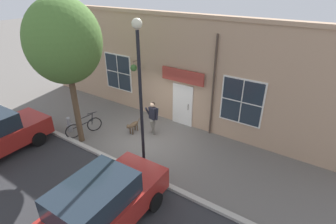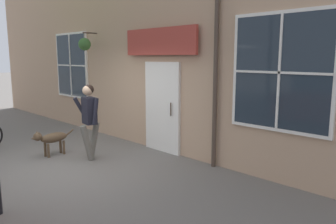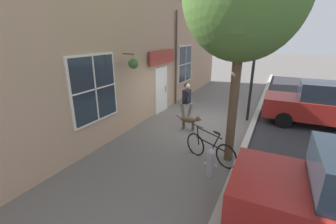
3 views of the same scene
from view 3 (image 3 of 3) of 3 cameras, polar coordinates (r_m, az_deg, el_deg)
ground_plane at (r=9.52m, az=8.30°, el=-2.62°), size 90.00×90.00×0.00m
storefront_facade at (r=9.88m, az=-4.30°, el=14.00°), size 0.95×18.00×5.27m
pedestrian_walking at (r=9.32m, az=4.76°, el=3.35°), size 0.55×0.60×1.64m
dog_on_leash at (r=8.58m, az=5.57°, el=-2.03°), size 1.04×0.28×0.62m
leaning_bicycle at (r=6.62m, az=10.61°, el=-9.11°), size 1.65×0.64×1.00m
parked_car_mid_block at (r=10.74m, az=35.07°, el=1.50°), size 4.34×2.01×1.75m
street_lamp at (r=9.68m, az=21.77°, el=18.15°), size 0.32×0.32×5.53m
fire_hydrant at (r=5.92m, az=10.70°, el=-12.55°), size 0.34×0.20×0.77m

